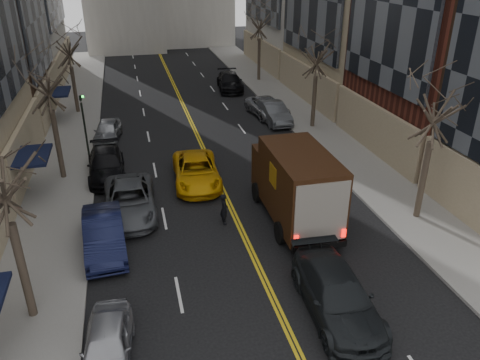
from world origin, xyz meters
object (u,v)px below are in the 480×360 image
(observer_sedan, at_px, (337,295))
(pedestrian, at_px, (224,209))
(taxi, at_px, (196,171))
(ups_truck, at_px, (295,185))

(observer_sedan, height_order, pedestrian, observer_sedan)
(pedestrian, bearing_deg, taxi, 7.93)
(ups_truck, bearing_deg, observer_sedan, -96.05)
(pedestrian, bearing_deg, observer_sedan, -159.21)
(observer_sedan, distance_m, taxi, 12.42)
(taxi, bearing_deg, observer_sedan, -71.10)
(taxi, bearing_deg, pedestrian, -79.02)
(ups_truck, distance_m, observer_sedan, 6.90)
(taxi, bearing_deg, ups_truck, -48.59)
(observer_sedan, bearing_deg, pedestrian, 113.04)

